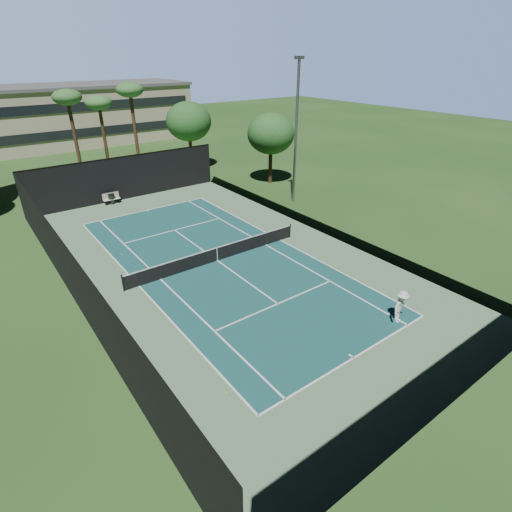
{
  "coord_description": "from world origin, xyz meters",
  "views": [
    {
      "loc": [
        -12.02,
        -20.55,
        12.53
      ],
      "look_at": [
        1.0,
        -3.0,
        1.3
      ],
      "focal_mm": 28.0,
      "sensor_mm": 36.0,
      "label": 1
    }
  ],
  "objects_px": {
    "tennis_ball_b": "(205,251)",
    "park_bench": "(111,198)",
    "player": "(401,307)",
    "tennis_net": "(217,253)",
    "tennis_ball_c": "(199,247)",
    "tennis_ball_a": "(226,392)",
    "trash_bin": "(112,199)",
    "tennis_ball_d": "(122,254)"
  },
  "relations": [
    {
      "from": "tennis_ball_c",
      "to": "park_bench",
      "type": "height_order",
      "value": "park_bench"
    },
    {
      "from": "tennis_ball_b",
      "to": "tennis_ball_d",
      "type": "xyz_separation_m",
      "value": [
        -4.89,
        3.04,
        0.0
      ]
    },
    {
      "from": "player",
      "to": "park_bench",
      "type": "bearing_deg",
      "value": 92.07
    },
    {
      "from": "tennis_ball_a",
      "to": "tennis_ball_c",
      "type": "distance_m",
      "value": 13.93
    },
    {
      "from": "tennis_ball_b",
      "to": "park_bench",
      "type": "distance_m",
      "value": 13.95
    },
    {
      "from": "tennis_net",
      "to": "tennis_ball_b",
      "type": "height_order",
      "value": "tennis_net"
    },
    {
      "from": "park_bench",
      "to": "trash_bin",
      "type": "bearing_deg",
      "value": -87.51
    },
    {
      "from": "tennis_ball_d",
      "to": "park_bench",
      "type": "bearing_deg",
      "value": 74.5
    },
    {
      "from": "park_bench",
      "to": "tennis_ball_d",
      "type": "bearing_deg",
      "value": -105.5
    },
    {
      "from": "tennis_net",
      "to": "park_bench",
      "type": "xyz_separation_m",
      "value": [
        -1.86,
        15.47,
        -0.01
      ]
    },
    {
      "from": "player",
      "to": "tennis_ball_a",
      "type": "distance_m",
      "value": 9.97
    },
    {
      "from": "tennis_ball_d",
      "to": "trash_bin",
      "type": "height_order",
      "value": "trash_bin"
    },
    {
      "from": "tennis_net",
      "to": "tennis_ball_c",
      "type": "bearing_deg",
      "value": 90.25
    },
    {
      "from": "tennis_ball_b",
      "to": "trash_bin",
      "type": "distance_m",
      "value": 13.9
    },
    {
      "from": "park_bench",
      "to": "trash_bin",
      "type": "height_order",
      "value": "park_bench"
    },
    {
      "from": "tennis_ball_a",
      "to": "tennis_ball_d",
      "type": "xyz_separation_m",
      "value": [
        0.99,
        14.87,
        -0.0
      ]
    },
    {
      "from": "tennis_ball_a",
      "to": "park_bench",
      "type": "relative_size",
      "value": 0.05
    },
    {
      "from": "tennis_ball_b",
      "to": "tennis_ball_d",
      "type": "relative_size",
      "value": 0.97
    },
    {
      "from": "tennis_net",
      "to": "tennis_ball_b",
      "type": "distance_m",
      "value": 1.74
    },
    {
      "from": "player",
      "to": "tennis_ball_d",
      "type": "xyz_separation_m",
      "value": [
        -8.87,
        16.05,
        -0.88
      ]
    },
    {
      "from": "tennis_ball_d",
      "to": "tennis_ball_c",
      "type": "bearing_deg",
      "value": -24.68
    },
    {
      "from": "tennis_ball_a",
      "to": "tennis_ball_d",
      "type": "distance_m",
      "value": 14.91
    },
    {
      "from": "tennis_ball_c",
      "to": "tennis_ball_d",
      "type": "xyz_separation_m",
      "value": [
        -4.84,
        2.22,
        -0.0
      ]
    },
    {
      "from": "tennis_ball_a",
      "to": "trash_bin",
      "type": "height_order",
      "value": "trash_bin"
    },
    {
      "from": "trash_bin",
      "to": "tennis_ball_c",
      "type": "bearing_deg",
      "value": -81.87
    },
    {
      "from": "tennis_ball_c",
      "to": "trash_bin",
      "type": "distance_m",
      "value": 13.08
    },
    {
      "from": "tennis_ball_d",
      "to": "park_bench",
      "type": "relative_size",
      "value": 0.04
    },
    {
      "from": "tennis_ball_a",
      "to": "tennis_ball_d",
      "type": "bearing_deg",
      "value": 86.19
    },
    {
      "from": "player",
      "to": "tennis_ball_a",
      "type": "xyz_separation_m",
      "value": [
        -9.86,
        1.18,
        -0.88
      ]
    },
    {
      "from": "tennis_net",
      "to": "tennis_ball_c",
      "type": "height_order",
      "value": "tennis_net"
    },
    {
      "from": "tennis_net",
      "to": "tennis_ball_a",
      "type": "height_order",
      "value": "tennis_net"
    },
    {
      "from": "tennis_ball_a",
      "to": "tennis_net",
      "type": "bearing_deg",
      "value": 60.14
    },
    {
      "from": "tennis_ball_b",
      "to": "park_bench",
      "type": "bearing_deg",
      "value": 97.83
    },
    {
      "from": "tennis_ball_a",
      "to": "tennis_ball_b",
      "type": "xyz_separation_m",
      "value": [
        5.88,
        11.83,
        -0.01
      ]
    },
    {
      "from": "park_bench",
      "to": "tennis_net",
      "type": "bearing_deg",
      "value": -83.14
    },
    {
      "from": "player",
      "to": "park_bench",
      "type": "height_order",
      "value": "player"
    },
    {
      "from": "player",
      "to": "tennis_net",
      "type": "bearing_deg",
      "value": 99.21
    },
    {
      "from": "tennis_ball_b",
      "to": "tennis_net",
      "type": "bearing_deg",
      "value": -91.31
    },
    {
      "from": "tennis_ball_b",
      "to": "tennis_ball_c",
      "type": "relative_size",
      "value": 0.93
    },
    {
      "from": "player",
      "to": "trash_bin",
      "type": "distance_m",
      "value": 27.41
    },
    {
      "from": "tennis_ball_a",
      "to": "tennis_ball_b",
      "type": "height_order",
      "value": "tennis_ball_a"
    },
    {
      "from": "trash_bin",
      "to": "park_bench",
      "type": "bearing_deg",
      "value": 92.49
    }
  ]
}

